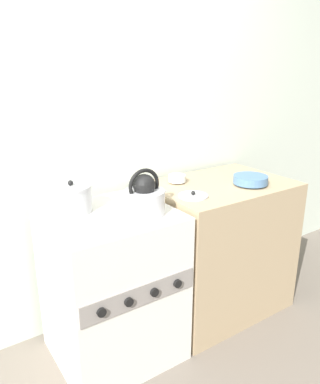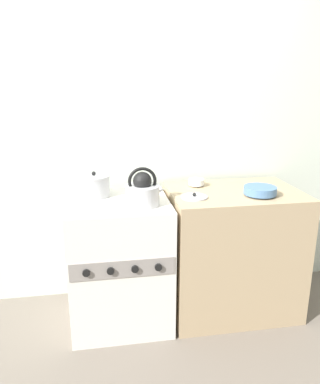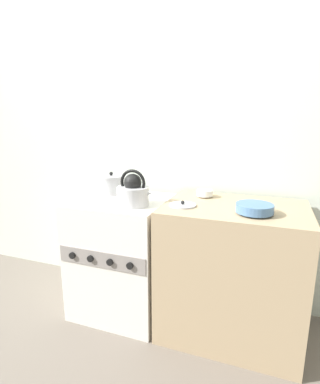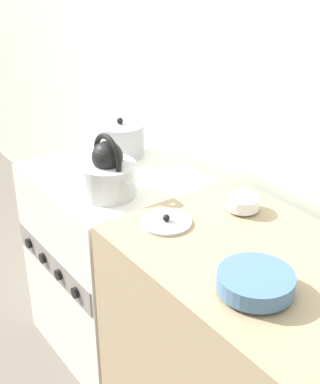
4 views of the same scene
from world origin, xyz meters
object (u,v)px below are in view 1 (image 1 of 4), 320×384
at_px(enamel_bowl, 250,180).
at_px(loose_pot_lid, 193,196).
at_px(cooking_pot, 72,198).
at_px(kettle, 145,198).
at_px(stove, 113,286).
at_px(small_ceramic_bowl, 177,178).

height_order(enamel_bowl, loose_pot_lid, enamel_bowl).
height_order(cooking_pot, enamel_bowl, cooking_pot).
xyz_separation_m(kettle, loose_pot_lid, (0.33, 0.02, -0.06)).
height_order(stove, loose_pot_lid, loose_pot_lid).
bearing_deg(small_ceramic_bowl, loose_pot_lid, -107.53).
bearing_deg(small_ceramic_bowl, kettle, -145.55).
distance_m(stove, small_ceramic_bowl, 0.77).
xyz_separation_m(stove, enamel_bowl, (0.91, -0.11, 0.49)).
height_order(cooking_pot, small_ceramic_bowl, cooking_pot).
distance_m(enamel_bowl, small_ceramic_bowl, 0.45).
bearing_deg(kettle, small_ceramic_bowl, 34.45).
xyz_separation_m(enamel_bowl, small_ceramic_bowl, (-0.35, 0.29, -0.00)).
bearing_deg(stove, small_ceramic_bowl, 17.48).
bearing_deg(stove, enamel_bowl, -7.05).
bearing_deg(kettle, stove, 144.29).
relative_size(kettle, small_ceramic_bowl, 2.31).
height_order(stove, cooking_pot, cooking_pot).
bearing_deg(kettle, cooking_pot, 140.92).
distance_m(stove, enamel_bowl, 1.04).
distance_m(kettle, small_ceramic_bowl, 0.51).
bearing_deg(kettle, enamel_bowl, -0.42).
bearing_deg(small_ceramic_bowl, cooking_pot, -176.39).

